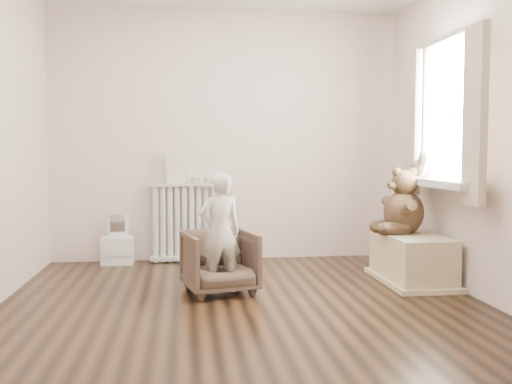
{
  "coord_description": "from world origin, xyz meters",
  "views": [
    {
      "loc": [
        -0.42,
        -4.17,
        1.13
      ],
      "look_at": [
        0.15,
        0.45,
        0.8
      ],
      "focal_mm": 40.0,
      "sensor_mm": 36.0,
      "label": 1
    }
  ],
  "objects": [
    {
      "name": "paper_doll",
      "position": [
        -0.52,
        1.68,
        0.96
      ],
      "size": [
        0.18,
        0.02,
        0.31
      ],
      "primitive_type": "cube",
      "color": "beige",
      "rests_on": "radiator"
    },
    {
      "name": "curtain_right",
      "position": [
        1.65,
        0.87,
        1.39
      ],
      "size": [
        0.06,
        0.26,
        1.3
      ],
      "primitive_type": "cube",
      "color": "beige",
      "rests_on": "right_wall"
    },
    {
      "name": "toy_bench",
      "position": [
        1.52,
        0.51,
        0.2
      ],
      "size": [
        0.47,
        0.88,
        0.42
      ],
      "primitive_type": "cube",
      "color": "beige",
      "rests_on": "floor"
    },
    {
      "name": "armchair",
      "position": [
        -0.16,
        0.34,
        0.25
      ],
      "size": [
        0.64,
        0.66,
        0.5
      ],
      "primitive_type": "imported",
      "rotation": [
        0.0,
        0.0,
        0.23
      ],
      "color": "brown",
      "rests_on": "floor"
    },
    {
      "name": "back_wall",
      "position": [
        0.0,
        1.8,
        1.3
      ],
      "size": [
        3.6,
        0.02,
        2.6
      ],
      "primitive_type": "cube",
      "color": "white",
      "rests_on": "ground"
    },
    {
      "name": "toy_vanity",
      "position": [
        -1.11,
        1.65,
        0.28
      ],
      "size": [
        0.32,
        0.23,
        0.5
      ],
      "primitive_type": "cube",
      "color": "silver",
      "rests_on": "floor"
    },
    {
      "name": "tin_a",
      "position": [
        -0.32,
        1.68,
        0.84
      ],
      "size": [
        0.09,
        0.09,
        0.06
      ],
      "primitive_type": "cylinder",
      "color": "#A59E8C",
      "rests_on": "radiator"
    },
    {
      "name": "child",
      "position": [
        -0.16,
        0.29,
        0.49
      ],
      "size": [
        0.39,
        0.3,
        0.95
      ],
      "primitive_type": "imported",
      "rotation": [
        0.0,
        0.0,
        3.37
      ],
      "color": "silver",
      "rests_on": "armchair"
    },
    {
      "name": "teddy_bear",
      "position": [
        1.48,
        0.61,
        0.67
      ],
      "size": [
        0.49,
        0.39,
        0.56
      ],
      "primitive_type": null,
      "rotation": [
        0.0,
        0.0,
        0.08
      ],
      "color": "#392818",
      "rests_on": "toy_bench"
    },
    {
      "name": "window_sill",
      "position": [
        1.67,
        0.3,
        0.87
      ],
      "size": [
        0.22,
        1.1,
        0.06
      ],
      "primitive_type": "cube",
      "color": "silver",
      "rests_on": "right_wall"
    },
    {
      "name": "tin_b",
      "position": [
        -0.19,
        1.68,
        0.84
      ],
      "size": [
        0.09,
        0.09,
        0.05
      ],
      "primitive_type": "cylinder",
      "color": "#A59E8C",
      "rests_on": "radiator"
    },
    {
      "name": "window",
      "position": [
        1.76,
        0.3,
        1.45
      ],
      "size": [
        0.03,
        0.9,
        1.1
      ],
      "primitive_type": "cube",
      "color": "white",
      "rests_on": "right_wall"
    },
    {
      "name": "radiator",
      "position": [
        -0.4,
        1.68,
        0.39
      ],
      "size": [
        0.77,
        0.15,
        0.81
      ],
      "primitive_type": "cube",
      "color": "silver",
      "rests_on": "floor"
    },
    {
      "name": "plush_cat",
      "position": [
        1.66,
        0.7,
        1.0
      ],
      "size": [
        0.26,
        0.32,
        0.23
      ],
      "primitive_type": null,
      "rotation": [
        0.0,
        0.0,
        0.38
      ],
      "color": "#686357",
      "rests_on": "window_sill"
    },
    {
      "name": "right_wall",
      "position": [
        1.8,
        0.0,
        1.3
      ],
      "size": [
        0.02,
        3.6,
        2.6
      ],
      "primitive_type": "cube",
      "color": "white",
      "rests_on": "ground"
    },
    {
      "name": "front_wall",
      "position": [
        0.0,
        -1.8,
        1.3
      ],
      "size": [
        3.6,
        0.02,
        2.6
      ],
      "primitive_type": "cube",
      "color": "white",
      "rests_on": "ground"
    },
    {
      "name": "curtain_left",
      "position": [
        1.65,
        -0.27,
        1.39
      ],
      "size": [
        0.06,
        0.26,
        1.3
      ],
      "primitive_type": "cube",
      "color": "beige",
      "rests_on": "right_wall"
    },
    {
      "name": "floor",
      "position": [
        0.0,
        0.0,
        0.0
      ],
      "size": [
        3.6,
        3.6,
        0.01
      ],
      "primitive_type": "cube",
      "color": "black",
      "rests_on": "ground"
    }
  ]
}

